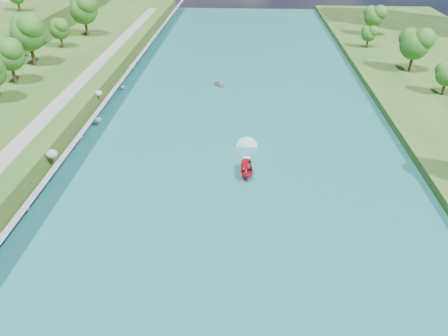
{
  "coord_description": "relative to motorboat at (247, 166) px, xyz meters",
  "views": [
    {
      "loc": [
        1.35,
        -41.09,
        33.78
      ],
      "look_at": [
        -1.46,
        11.61,
        2.5
      ],
      "focal_mm": 35.0,
      "sensor_mm": 36.0,
      "label": 1
    }
  ],
  "objects": [
    {
      "name": "ground",
      "position": [
        -1.72,
        -14.91,
        -0.92
      ],
      "size": [
        260.0,
        260.0,
        0.0
      ],
      "primitive_type": "plane",
      "color": "#2D5119",
      "rests_on": "ground"
    },
    {
      "name": "river_water",
      "position": [
        -1.72,
        5.09,
        -0.87
      ],
      "size": [
        55.0,
        240.0,
        0.1
      ],
      "primitive_type": "cube",
      "color": "#1B6966",
      "rests_on": "ground"
    },
    {
      "name": "riprap_bank",
      "position": [
        -27.57,
        4.28,
        0.88
      ],
      "size": [
        4.53,
        236.0,
        4.39
      ],
      "color": "slate",
      "rests_on": "ground"
    },
    {
      "name": "riverside_path",
      "position": [
        -34.22,
        5.09,
        2.63
      ],
      "size": [
        3.0,
        200.0,
        0.1
      ],
      "primitive_type": "cube",
      "color": "gray",
      "rests_on": "berm_west"
    },
    {
      "name": "motorboat",
      "position": [
        0.0,
        0.0,
        0.0
      ],
      "size": [
        3.6,
        19.21,
        2.08
      ],
      "rotation": [
        0.0,
        0.0,
        3.18
      ],
      "color": "red",
      "rests_on": "river_water"
    },
    {
      "name": "raft",
      "position": [
        -6.24,
        36.46,
        -0.44
      ],
      "size": [
        3.84,
        3.98,
        1.61
      ],
      "rotation": [
        0.0,
        0.0,
        0.68
      ],
      "color": "gray",
      "rests_on": "river_water"
    }
  ]
}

